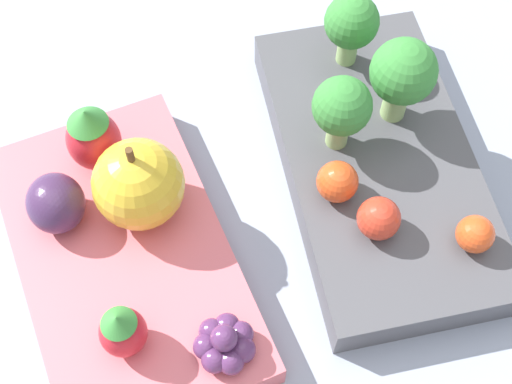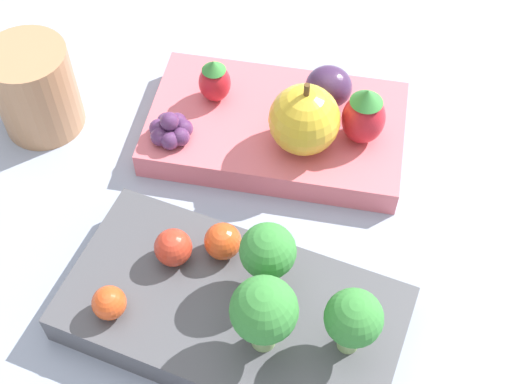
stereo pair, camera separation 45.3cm
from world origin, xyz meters
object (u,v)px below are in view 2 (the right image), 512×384
object	(u,v)px
strawberry_0	(364,116)
cherry_tomato_2	(109,303)
broccoli_floret_1	(268,253)
plum	(329,87)
broccoli_floret_0	(353,320)
grape_cluster	(171,129)
broccoli_floret_2	(264,312)
cherry_tomato_0	(223,241)
drinking_cup	(35,89)
bento_box_savoury	(233,314)
cherry_tomato_1	(173,247)
bento_box_fruit	(275,128)
apple	(304,120)
strawberry_1	(215,81)

from	to	relation	value
strawberry_0	cherry_tomato_2	bearing A→B (deg)	54.74
broccoli_floret_1	plum	size ratio (longest dim) A/B	1.49
broccoli_floret_0	cherry_tomato_2	world-z (taller)	broccoli_floret_0
broccoli_floret_0	grape_cluster	world-z (taller)	broccoli_floret_0
broccoli_floret_2	cherry_tomato_0	world-z (taller)	broccoli_floret_2
strawberry_0	drinking_cup	distance (m)	0.26
bento_box_savoury	cherry_tomato_0	xyz separation A→B (m)	(0.02, -0.04, 0.03)
drinking_cup	cherry_tomato_2	bearing A→B (deg)	127.00
cherry_tomato_0	grape_cluster	xyz separation A→B (m)	(0.07, -0.09, -0.01)
cherry_tomato_0	cherry_tomato_1	bearing A→B (deg)	22.20
cherry_tomato_0	plum	size ratio (longest dim) A/B	0.68
bento_box_fruit	grape_cluster	xyz separation A→B (m)	(0.07, 0.04, 0.02)
drinking_cup	grape_cluster	bearing A→B (deg)	174.88
cherry_tomato_0	cherry_tomato_1	xyz separation A→B (m)	(0.03, 0.01, 0.00)
broccoli_floret_1	apple	bearing A→B (deg)	-89.44
apple	strawberry_0	distance (m)	0.05
bento_box_fruit	grape_cluster	distance (m)	0.09
broccoli_floret_0	strawberry_0	world-z (taller)	broccoli_floret_0
broccoli_floret_2	strawberry_1	bearing A→B (deg)	-66.55
cherry_tomato_1	strawberry_0	world-z (taller)	strawberry_0
broccoli_floret_0	cherry_tomato_2	distance (m)	0.15
cherry_tomato_1	grape_cluster	bearing A→B (deg)	-71.06
broccoli_floret_2	cherry_tomato_1	distance (m)	0.09
broccoli_floret_0	apple	size ratio (longest dim) A/B	0.86
bento_box_savoury	drinking_cup	bearing A→B (deg)	-35.54
bento_box_savoury	strawberry_0	bearing A→B (deg)	-109.66
broccoli_floret_0	strawberry_1	size ratio (longest dim) A/B	1.37
cherry_tomato_1	grape_cluster	world-z (taller)	cherry_tomato_1
broccoli_floret_0	plum	bearing A→B (deg)	-76.51
cherry_tomato_2	grape_cluster	world-z (taller)	cherry_tomato_2
bento_box_savoury	drinking_cup	xyz separation A→B (m)	(0.20, -0.14, 0.02)
strawberry_1	plum	bearing A→B (deg)	-169.31
apple	grape_cluster	size ratio (longest dim) A/B	1.85
broccoli_floret_0	broccoli_floret_1	xyz separation A→B (m)	(0.06, -0.03, 0.00)
cherry_tomato_1	plum	xyz separation A→B (m)	(-0.07, -0.17, -0.00)
bento_box_fruit	cherry_tomato_0	distance (m)	0.14
broccoli_floret_0	cherry_tomato_0	xyz separation A→B (m)	(0.09, -0.05, -0.02)
cherry_tomato_1	bento_box_savoury	bearing A→B (deg)	151.93
apple	drinking_cup	size ratio (longest dim) A/B	0.84
strawberry_0	plum	size ratio (longest dim) A/B	1.37
broccoli_floret_2	cherry_tomato_2	xyz separation A→B (m)	(0.10, 0.00, -0.03)
grape_cluster	cherry_tomato_0	bearing A→B (deg)	125.62
cherry_tomato_0	strawberry_1	distance (m)	0.15
bento_box_fruit	strawberry_1	bearing A→B (deg)	-12.05
bento_box_fruit	bento_box_savoury	bearing A→B (deg)	93.09
bento_box_savoury	bento_box_fruit	size ratio (longest dim) A/B	1.13
bento_box_fruit	broccoli_floret_1	world-z (taller)	broccoli_floret_1
broccoli_floret_1	grape_cluster	bearing A→B (deg)	-47.09
broccoli_floret_0	cherry_tomato_1	xyz separation A→B (m)	(0.12, -0.04, -0.02)
cherry_tomato_0	strawberry_0	bearing A→B (deg)	-120.42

